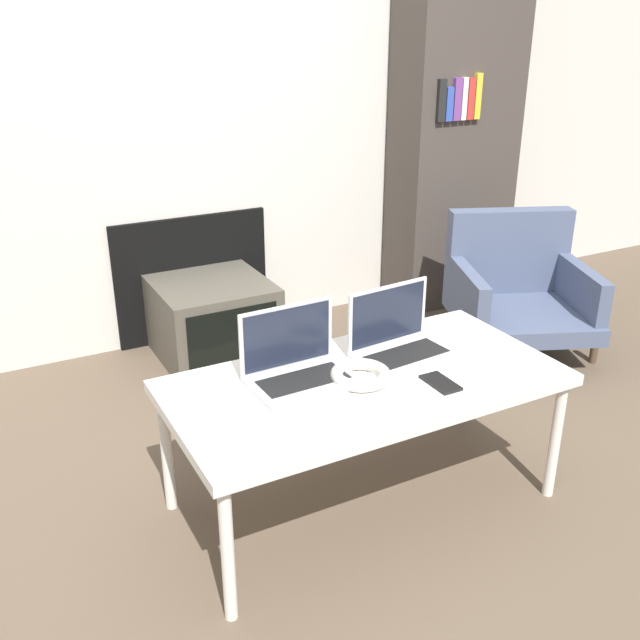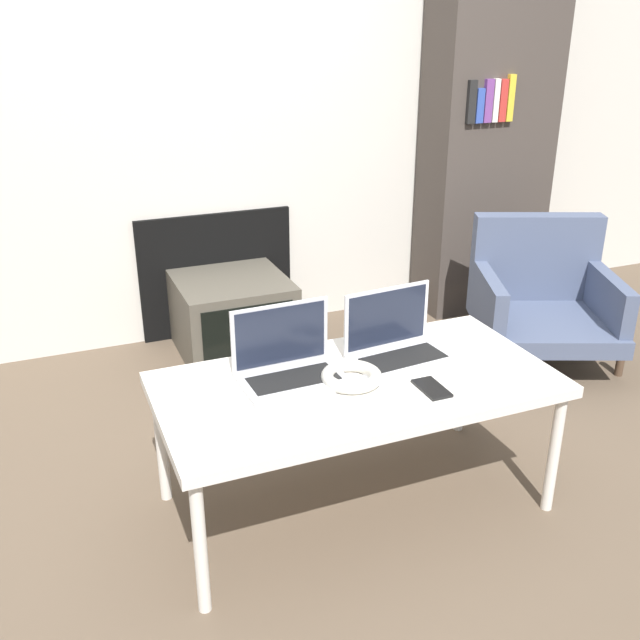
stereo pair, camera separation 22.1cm
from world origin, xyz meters
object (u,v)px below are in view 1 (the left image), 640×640
laptop_right (400,341)px  phone (440,383)px  headphones (361,375)px  tv (213,320)px  armchair (516,286)px  laptop_left (297,365)px

laptop_right → phone: size_ratio=2.57×
laptop_right → headphones: 0.23m
tv → phone: bearing=-81.3°
laptop_right → phone: bearing=-96.7°
headphones → tv: headphones is taller
tv → armchair: armchair is taller
phone → laptop_right: bearing=88.6°
phone → laptop_left: bearing=147.7°
laptop_left → armchair: (1.47, 0.62, -0.20)m
laptop_right → armchair: bearing=24.3°
laptop_right → laptop_left: bearing=174.7°
laptop_right → tv: 1.27m
laptop_left → phone: 0.44m
phone → tv: size_ratio=0.25×
laptop_left → tv: laptop_left is taller
armchair → phone: bearing=-119.5°
laptop_left → tv: 1.26m
laptop_left → headphones: 0.20m
headphones → armchair: 1.50m
laptop_left → tv: size_ratio=0.63×
phone → armchair: 1.40m
armchair → tv: bearing=179.1°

